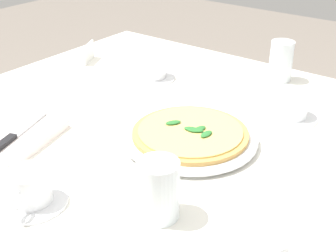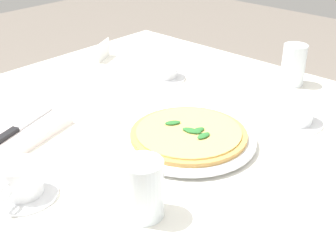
{
  "view_description": "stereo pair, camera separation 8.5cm",
  "coord_description": "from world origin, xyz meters",
  "px_view_note": "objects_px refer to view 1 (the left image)",
  "views": [
    {
      "loc": [
        -0.74,
        -0.62,
        1.26
      ],
      "look_at": [
        0.0,
        -0.06,
        0.77
      ],
      "focal_mm": 48.92,
      "sensor_mm": 36.0,
      "label": 1
    },
    {
      "loc": [
        -0.69,
        -0.69,
        1.26
      ],
      "look_at": [
        0.0,
        -0.06,
        0.77
      ],
      "focal_mm": 48.92,
      "sensor_mm": 36.0,
      "label": 2
    }
  ],
  "objects_px": {
    "coffee_cup_center_back": "(30,189)",
    "water_glass_left_edge": "(158,192)",
    "menu_card": "(89,53)",
    "coffee_cup_far_left": "(291,108)",
    "pizza": "(191,132)",
    "napkin_folded": "(17,139)",
    "pizza_plate": "(191,137)",
    "coffee_cup_near_left": "(153,69)",
    "dinner_knife": "(17,133)",
    "water_glass_far_right": "(281,63)"
  },
  "relations": [
    {
      "from": "menu_card",
      "to": "pizza_plate",
      "type": "bearing_deg",
      "value": 41.48
    },
    {
      "from": "napkin_folded",
      "to": "coffee_cup_near_left",
      "type": "bearing_deg",
      "value": -15.11
    },
    {
      "from": "pizza",
      "to": "napkin_folded",
      "type": "height_order",
      "value": "pizza"
    },
    {
      "from": "pizza",
      "to": "napkin_folded",
      "type": "relative_size",
      "value": 1.06
    },
    {
      "from": "dinner_knife",
      "to": "water_glass_left_edge",
      "type": "bearing_deg",
      "value": -110.24
    },
    {
      "from": "coffee_cup_near_left",
      "to": "menu_card",
      "type": "bearing_deg",
      "value": 92.18
    },
    {
      "from": "coffee_cup_near_left",
      "to": "water_glass_left_edge",
      "type": "bearing_deg",
      "value": -140.52
    },
    {
      "from": "coffee_cup_near_left",
      "to": "water_glass_far_right",
      "type": "distance_m",
      "value": 0.37
    },
    {
      "from": "water_glass_far_right",
      "to": "coffee_cup_near_left",
      "type": "bearing_deg",
      "value": 125.64
    },
    {
      "from": "pizza_plate",
      "to": "pizza",
      "type": "xyz_separation_m",
      "value": [
        -0.0,
        -0.0,
        0.01
      ]
    },
    {
      "from": "coffee_cup_near_left",
      "to": "dinner_knife",
      "type": "xyz_separation_m",
      "value": [
        -0.48,
        0.01,
        -0.01
      ]
    },
    {
      "from": "pizza_plate",
      "to": "coffee_cup_far_left",
      "type": "height_order",
      "value": "coffee_cup_far_left"
    },
    {
      "from": "water_glass_left_edge",
      "to": "water_glass_far_right",
      "type": "bearing_deg",
      "value": 8.02
    },
    {
      "from": "coffee_cup_center_back",
      "to": "menu_card",
      "type": "xyz_separation_m",
      "value": [
        0.59,
        0.46,
        -0.0
      ]
    },
    {
      "from": "coffee_cup_far_left",
      "to": "napkin_folded",
      "type": "distance_m",
      "value": 0.65
    },
    {
      "from": "coffee_cup_far_left",
      "to": "pizza",
      "type": "bearing_deg",
      "value": 151.97
    },
    {
      "from": "coffee_cup_far_left",
      "to": "menu_card",
      "type": "height_order",
      "value": "coffee_cup_far_left"
    },
    {
      "from": "pizza",
      "to": "coffee_cup_near_left",
      "type": "relative_size",
      "value": 2.0
    },
    {
      "from": "pizza",
      "to": "menu_card",
      "type": "relative_size",
      "value": 3.14
    },
    {
      "from": "water_glass_left_edge",
      "to": "napkin_folded",
      "type": "xyz_separation_m",
      "value": [
        0.01,
        0.41,
        -0.04
      ]
    },
    {
      "from": "coffee_cup_near_left",
      "to": "water_glass_far_right",
      "type": "height_order",
      "value": "water_glass_far_right"
    },
    {
      "from": "menu_card",
      "to": "coffee_cup_far_left",
      "type": "bearing_deg",
      "value": 65.04
    },
    {
      "from": "pizza_plate",
      "to": "water_glass_left_edge",
      "type": "relative_size",
      "value": 2.77
    },
    {
      "from": "pizza_plate",
      "to": "coffee_cup_far_left",
      "type": "xyz_separation_m",
      "value": [
        0.24,
        -0.13,
        0.02
      ]
    },
    {
      "from": "pizza",
      "to": "menu_card",
      "type": "height_order",
      "value": "menu_card"
    },
    {
      "from": "coffee_cup_far_left",
      "to": "napkin_folded",
      "type": "bearing_deg",
      "value": 137.95
    },
    {
      "from": "dinner_knife",
      "to": "menu_card",
      "type": "relative_size",
      "value": 2.31
    },
    {
      "from": "dinner_knife",
      "to": "coffee_cup_far_left",
      "type": "bearing_deg",
      "value": -61.09
    },
    {
      "from": "coffee_cup_far_left",
      "to": "napkin_folded",
      "type": "relative_size",
      "value": 0.53
    },
    {
      "from": "coffee_cup_center_back",
      "to": "water_glass_left_edge",
      "type": "xyz_separation_m",
      "value": [
        0.11,
        -0.2,
        0.02
      ]
    },
    {
      "from": "pizza_plate",
      "to": "menu_card",
      "type": "height_order",
      "value": "menu_card"
    },
    {
      "from": "coffee_cup_near_left",
      "to": "dinner_knife",
      "type": "distance_m",
      "value": 0.48
    },
    {
      "from": "coffee_cup_near_left",
      "to": "napkin_folded",
      "type": "bearing_deg",
      "value": 179.44
    },
    {
      "from": "pizza_plate",
      "to": "dinner_knife",
      "type": "height_order",
      "value": "dinner_knife"
    },
    {
      "from": "water_glass_left_edge",
      "to": "napkin_folded",
      "type": "distance_m",
      "value": 0.41
    },
    {
      "from": "water_glass_left_edge",
      "to": "menu_card",
      "type": "distance_m",
      "value": 0.81
    },
    {
      "from": "coffee_cup_far_left",
      "to": "water_glass_left_edge",
      "type": "distance_m",
      "value": 0.49
    },
    {
      "from": "water_glass_far_right",
      "to": "napkin_folded",
      "type": "xyz_separation_m",
      "value": [
        -0.7,
        0.31,
        -0.04
      ]
    },
    {
      "from": "coffee_cup_far_left",
      "to": "pizza_plate",
      "type": "bearing_deg",
      "value": 151.94
    },
    {
      "from": "coffee_cup_far_left",
      "to": "coffee_cup_center_back",
      "type": "distance_m",
      "value": 0.65
    },
    {
      "from": "coffee_cup_near_left",
      "to": "pizza",
      "type": "bearing_deg",
      "value": -128.68
    },
    {
      "from": "pizza",
      "to": "coffee_cup_near_left",
      "type": "bearing_deg",
      "value": 51.32
    },
    {
      "from": "water_glass_left_edge",
      "to": "pizza_plate",
      "type": "bearing_deg",
      "value": 22.19
    },
    {
      "from": "coffee_cup_center_back",
      "to": "water_glass_far_right",
      "type": "xyz_separation_m",
      "value": [
        0.82,
        -0.1,
        0.02
      ]
    },
    {
      "from": "napkin_folded",
      "to": "dinner_knife",
      "type": "xyz_separation_m",
      "value": [
        0.0,
        0.0,
        0.01
      ]
    },
    {
      "from": "pizza",
      "to": "coffee_cup_near_left",
      "type": "distance_m",
      "value": 0.39
    },
    {
      "from": "pizza_plate",
      "to": "napkin_folded",
      "type": "xyz_separation_m",
      "value": [
        -0.24,
        0.31,
        -0.0
      ]
    },
    {
      "from": "pizza_plate",
      "to": "water_glass_left_edge",
      "type": "distance_m",
      "value": 0.27
    },
    {
      "from": "napkin_folded",
      "to": "coffee_cup_center_back",
      "type": "bearing_deg",
      "value": -135.26
    },
    {
      "from": "pizza",
      "to": "dinner_knife",
      "type": "relative_size",
      "value": 1.36
    }
  ]
}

